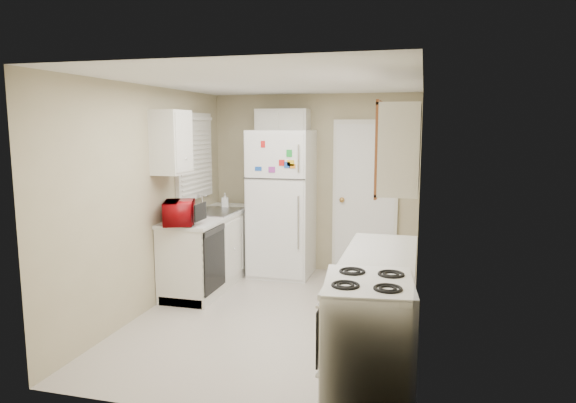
# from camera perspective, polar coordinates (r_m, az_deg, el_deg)

# --- Properties ---
(floor) EXTENTS (3.80, 3.80, 0.00)m
(floor) POSITION_cam_1_polar(r_m,az_deg,el_deg) (5.49, -1.36, -12.71)
(floor) COLOR beige
(floor) RESTS_ON ground
(ceiling) EXTENTS (3.80, 3.80, 0.00)m
(ceiling) POSITION_cam_1_polar(r_m,az_deg,el_deg) (5.14, -1.46, 13.11)
(ceiling) COLOR white
(ceiling) RESTS_ON floor
(wall_left) EXTENTS (3.80, 3.80, 0.00)m
(wall_left) POSITION_cam_1_polar(r_m,az_deg,el_deg) (5.73, -14.99, 0.31)
(wall_left) COLOR tan
(wall_left) RESTS_ON floor
(wall_right) EXTENTS (3.80, 3.80, 0.00)m
(wall_right) POSITION_cam_1_polar(r_m,az_deg,el_deg) (4.98, 14.26, -0.84)
(wall_right) COLOR tan
(wall_right) RESTS_ON floor
(wall_back) EXTENTS (2.80, 2.80, 0.00)m
(wall_back) POSITION_cam_1_polar(r_m,az_deg,el_deg) (7.01, 2.91, 2.02)
(wall_back) COLOR tan
(wall_back) RESTS_ON floor
(wall_front) EXTENTS (2.80, 2.80, 0.00)m
(wall_front) POSITION_cam_1_polar(r_m,az_deg,el_deg) (3.43, -10.29, -4.85)
(wall_front) COLOR tan
(wall_front) RESTS_ON floor
(left_counter) EXTENTS (0.60, 1.80, 0.90)m
(left_counter) POSITION_cam_1_polar(r_m,az_deg,el_deg) (6.52, -8.52, -5.23)
(left_counter) COLOR silver
(left_counter) RESTS_ON floor
(dishwasher) EXTENTS (0.03, 0.58, 0.72)m
(dishwasher) POSITION_cam_1_polar(r_m,az_deg,el_deg) (5.87, -8.22, -6.37)
(dishwasher) COLOR black
(dishwasher) RESTS_ON floor
(sink) EXTENTS (0.54, 0.74, 0.16)m
(sink) POSITION_cam_1_polar(r_m,az_deg,el_deg) (6.58, -8.08, -1.47)
(sink) COLOR gray
(sink) RESTS_ON left_counter
(microwave) EXTENTS (0.53, 0.41, 0.31)m
(microwave) POSITION_cam_1_polar(r_m,az_deg,el_deg) (5.77, -11.98, -1.03)
(microwave) COLOR #90050B
(microwave) RESTS_ON left_counter
(soap_bottle) EXTENTS (0.11, 0.12, 0.20)m
(soap_bottle) POSITION_cam_1_polar(r_m,az_deg,el_deg) (6.87, -7.02, 0.16)
(soap_bottle) COLOR silver
(soap_bottle) RESTS_ON left_counter
(window_blinds) EXTENTS (0.10, 0.98, 1.08)m
(window_blinds) POSITION_cam_1_polar(r_m,az_deg,el_deg) (6.60, -10.30, 4.99)
(window_blinds) COLOR silver
(window_blinds) RESTS_ON wall_left
(upper_cabinet_left) EXTENTS (0.30, 0.45, 0.70)m
(upper_cabinet_left) POSITION_cam_1_polar(r_m,az_deg,el_deg) (5.80, -12.84, 6.44)
(upper_cabinet_left) COLOR silver
(upper_cabinet_left) RESTS_ON wall_left
(refrigerator) EXTENTS (0.80, 0.77, 1.92)m
(refrigerator) POSITION_cam_1_polar(r_m,az_deg,el_deg) (6.80, -0.62, -0.19)
(refrigerator) COLOR white
(refrigerator) RESTS_ON floor
(cabinet_over_fridge) EXTENTS (0.70, 0.30, 0.40)m
(cabinet_over_fridge) POSITION_cam_1_polar(r_m,az_deg,el_deg) (6.91, -0.58, 8.59)
(cabinet_over_fridge) COLOR silver
(cabinet_over_fridge) RESTS_ON wall_back
(interior_door) EXTENTS (0.86, 0.06, 2.08)m
(interior_door) POSITION_cam_1_polar(r_m,az_deg,el_deg) (6.89, 8.54, 0.31)
(interior_door) COLOR white
(interior_door) RESTS_ON floor
(right_counter) EXTENTS (0.60, 2.00, 0.90)m
(right_counter) POSITION_cam_1_polar(r_m,az_deg,el_deg) (4.41, 9.80, -12.02)
(right_counter) COLOR silver
(right_counter) RESTS_ON floor
(stove) EXTENTS (0.69, 0.81, 0.92)m
(stove) POSITION_cam_1_polar(r_m,az_deg,el_deg) (3.81, 8.83, -15.24)
(stove) COLOR white
(stove) RESTS_ON floor
(upper_cabinet_right) EXTENTS (0.30, 1.20, 0.70)m
(upper_cabinet_right) POSITION_cam_1_polar(r_m,az_deg,el_deg) (4.43, 12.52, 5.90)
(upper_cabinet_right) COLOR silver
(upper_cabinet_right) RESTS_ON wall_right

